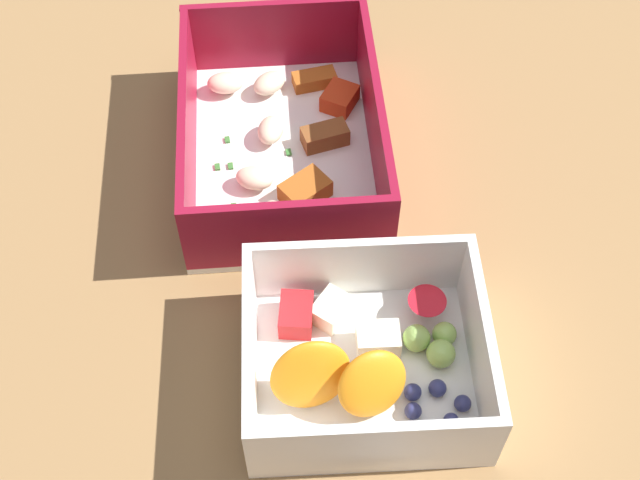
# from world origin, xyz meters

# --- Properties ---
(table_surface) EXTENTS (0.80, 0.80, 0.02)m
(table_surface) POSITION_xyz_m (0.00, 0.00, 0.01)
(table_surface) COLOR #9E7547
(table_surface) RESTS_ON ground
(pasta_container) EXTENTS (0.22, 0.17, 0.07)m
(pasta_container) POSITION_xyz_m (-0.12, -0.01, 0.04)
(pasta_container) COLOR white
(pasta_container) RESTS_ON table_surface
(fruit_bowl) EXTENTS (0.15, 0.17, 0.06)m
(fruit_bowl) POSITION_xyz_m (0.08, 0.01, 0.04)
(fruit_bowl) COLOR white
(fruit_bowl) RESTS_ON table_surface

